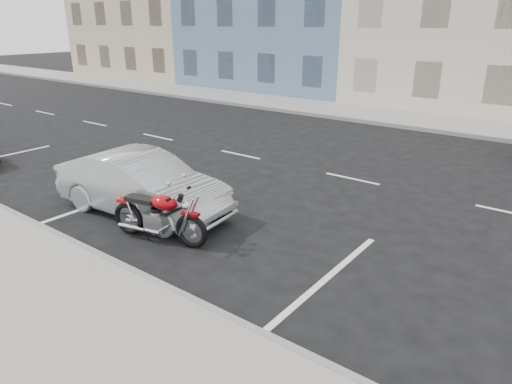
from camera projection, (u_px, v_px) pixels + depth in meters
The scene contains 6 objects.
ground at pixel (425, 194), 11.46m from camera, with size 120.00×120.00×0.00m, color black.
sidewalk_far at pixel (378, 115), 20.75m from camera, with size 80.00×3.40×0.15m, color gray.
curb_near at pixel (57, 236), 9.06m from camera, with size 80.00×0.12×0.16m, color gray.
curb_far at pixel (362, 121), 19.48m from camera, with size 80.00×0.12×0.16m, color gray.
motorcycle at pixel (192, 224), 8.59m from camera, with size 2.14×0.85×1.09m.
sedan_silver at pixel (142, 185), 10.09m from camera, with size 1.46×4.19×1.38m, color #A8ACB0.
Camera 1 is at (3.12, -11.09, 4.08)m, focal length 32.00 mm.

